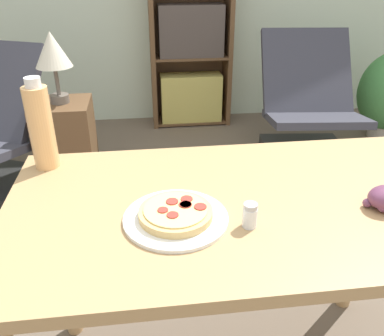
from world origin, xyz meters
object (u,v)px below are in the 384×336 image
Objects in this scene: salt_shaker at (250,215)px; bookshelf at (191,27)px; pizza_on_plate at (176,215)px; lounge_chair_far at (307,122)px; side_table at (67,145)px; table_lamp at (52,53)px; drink_bottle at (41,127)px.

salt_shaker is 0.04× the size of bookshelf.
pizza_on_plate is 0.30× the size of lounge_chair_far.
bookshelf is at bearing 86.17° from salt_shaker.
table_lamp is at bearing -63.43° from side_table.
table_lamp is (-1.65, -0.18, 0.57)m from lounge_chair_far.
pizza_on_plate is at bearing -116.08° from lounge_chair_far.
drink_bottle is at bearing -107.90° from bookshelf.
bookshelf is at bearing 82.24° from pizza_on_plate.
salt_shaker is 0.11× the size of side_table.
pizza_on_plate is 0.64× the size of table_lamp.
lounge_chair_far is (0.92, 1.81, -0.51)m from salt_shaker.
side_table is (-0.19, 1.24, -0.62)m from drink_bottle.
table_lamp is at bearing -132.08° from bookshelf.
pizza_on_plate is at bearing 164.72° from salt_shaker.
table_lamp is (-0.19, 1.24, -0.04)m from drink_bottle.
table_lamp reaches higher than pizza_on_plate.
table_lamp reaches higher than lounge_chair_far.
bookshelf is at bearing 137.49° from lounge_chair_far.
pizza_on_plate reaches higher than side_table.
pizza_on_plate is 4.09× the size of salt_shaker.
salt_shaker is 2.09m from lounge_chair_far.
salt_shaker is (0.55, -0.39, -0.10)m from drink_bottle.
side_table is (-0.74, 1.63, -0.52)m from salt_shaker.
table_lamp is (-0.91, -1.01, 0.04)m from bookshelf.
lounge_chair_far reaches higher than pizza_on_plate.
lounge_chair_far is at bearing -48.35° from bookshelf.
bookshelf is 4.18× the size of table_lamp.
bookshelf reaches higher than pizza_on_plate.
lounge_chair_far is 1.66m from side_table.
pizza_on_plate is 0.93× the size of drink_bottle.
pizza_on_plate is at bearing -97.76° from bookshelf.
side_table is (-0.91, -1.01, -0.54)m from bookshelf.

